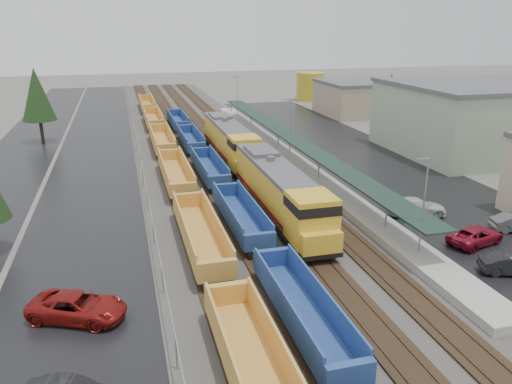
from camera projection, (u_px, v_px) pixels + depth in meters
ballast_strip at (205, 147)px, 71.88m from camera, size 20.00×160.00×0.08m
trackbed at (205, 147)px, 71.85m from camera, size 14.60×160.00×0.22m
west_parking_lot at (96, 154)px, 68.19m from camera, size 10.00×160.00×0.02m
west_road at (17, 159)px, 65.71m from camera, size 9.00×160.00×0.02m
east_commuter_lot at (356, 156)px, 67.44m from camera, size 16.00×100.00×0.02m
station_platform at (290, 155)px, 64.87m from camera, size 3.00×80.00×8.00m
chainlink_fence at (137, 143)px, 67.61m from camera, size 0.08×160.04×2.02m
industrial_buildings at (500, 123)px, 66.92m from camera, size 32.52×75.30×9.50m
distant_hills at (248, 65)px, 220.83m from camera, size 301.00×140.00×25.20m
tree_west_far at (37, 94)px, 73.09m from camera, size 4.84×4.84×11.00m
tree_east at (390, 97)px, 74.92m from camera, size 4.40×4.40×10.00m
locomotive_lead at (280, 191)px, 44.82m from camera, size 3.34×22.02×4.98m
locomotive_trail at (230, 141)px, 64.03m from camera, size 3.34×22.02×4.98m
well_string_yellow at (175, 174)px, 55.09m from camera, size 2.71×118.91×2.40m
well_string_blue at (240, 216)px, 43.09m from camera, size 2.53×106.40×2.24m
storage_tank at (310, 86)px, 115.99m from camera, size 6.35×6.35×6.35m
parked_car_west_c at (78, 307)px, 29.85m from camera, size 4.82×6.41×1.62m
parked_car_east_b at (476, 236)px, 40.16m from camera, size 3.66×5.51×1.41m
parked_car_east_c at (416, 207)px, 46.21m from camera, size 3.43×5.96×1.62m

